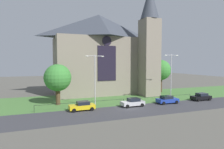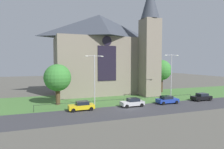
{
  "view_description": "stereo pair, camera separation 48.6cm",
  "coord_description": "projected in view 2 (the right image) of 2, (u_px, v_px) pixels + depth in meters",
  "views": [
    {
      "loc": [
        -14.59,
        -30.83,
        8.0
      ],
      "look_at": [
        0.16,
        8.0,
        5.37
      ],
      "focal_mm": 31.71,
      "sensor_mm": 36.0,
      "label": 1
    },
    {
      "loc": [
        -14.13,
        -31.0,
        8.0
      ],
      "look_at": [
        0.16,
        8.0,
        5.37
      ],
      "focal_mm": 31.71,
      "sensor_mm": 36.0,
      "label": 2
    }
  ],
  "objects": [
    {
      "name": "parked_car_yellow",
      "position": [
        82.0,
        106.0,
        32.71
      ],
      "size": [
        4.24,
        2.09,
        1.51
      ],
      "rotation": [
        0.0,
        0.0,
        3.16
      ],
      "color": "gold",
      "rests_on": "ground"
    },
    {
      "name": "parked_car_blue",
      "position": [
        167.0,
        100.0,
        38.0
      ],
      "size": [
        4.23,
        2.08,
        1.51
      ],
      "rotation": [
        0.0,
        0.0,
        -0.02
      ],
      "color": "#1E3899",
      "rests_on": "ground"
    },
    {
      "name": "ground",
      "position": [
        108.0,
        98.0,
        43.77
      ],
      "size": [
        160.0,
        160.0,
        0.0
      ],
      "primitive_type": "plane",
      "color": "#56544C"
    },
    {
      "name": "tree_right_far",
      "position": [
        161.0,
        70.0,
        52.45
      ],
      "size": [
        5.41,
        5.41,
        8.58
      ],
      "color": "#423021",
      "rests_on": "ground"
    },
    {
      "name": "parked_car_black",
      "position": [
        201.0,
        97.0,
        41.09
      ],
      "size": [
        4.22,
        2.06,
        1.51
      ],
      "rotation": [
        0.0,
        0.0,
        3.13
      ],
      "color": "black",
      "rests_on": "ground"
    },
    {
      "name": "streetlamp_near",
      "position": [
        94.0,
        75.0,
        34.52
      ],
      "size": [
        3.37,
        0.26,
        9.25
      ],
      "color": "#B2B2B7",
      "rests_on": "ground"
    },
    {
      "name": "road_asphalt",
      "position": [
        132.0,
        111.0,
        32.53
      ],
      "size": [
        120.0,
        8.0,
        0.01
      ],
      "primitive_type": "cube",
      "color": "#38383D",
      "rests_on": "ground"
    },
    {
      "name": "parked_car_silver",
      "position": [
        132.0,
        102.0,
        35.54
      ],
      "size": [
        4.24,
        2.09,
        1.51
      ],
      "rotation": [
        0.0,
        0.0,
        3.16
      ],
      "color": "#B7B7BC",
      "rests_on": "ground"
    },
    {
      "name": "church_building",
      "position": [
        103.0,
        53.0,
        50.44
      ],
      "size": [
        23.2,
        16.2,
        26.0
      ],
      "color": "gray",
      "rests_on": "ground"
    },
    {
      "name": "grass_verge",
      "position": [
        111.0,
        100.0,
        41.9
      ],
      "size": [
        120.0,
        20.0,
        0.01
      ],
      "primitive_type": "cube",
      "color": "#477538",
      "rests_on": "ground"
    },
    {
      "name": "streetlamp_far",
      "position": [
        171.0,
        72.0,
        40.02
      ],
      "size": [
        3.37,
        0.26,
        9.58
      ],
      "color": "#B2B2B7",
      "rests_on": "ground"
    },
    {
      "name": "tree_left_near",
      "position": [
        58.0,
        78.0,
        36.96
      ],
      "size": [
        5.06,
        5.06,
        7.62
      ],
      "color": "#4C3823",
      "rests_on": "ground"
    },
    {
      "name": "iron_railing",
      "position": [
        123.0,
        100.0,
        36.82
      ],
      "size": [
        31.21,
        0.07,
        1.13
      ],
      "color": "black",
      "rests_on": "ground"
    }
  ]
}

